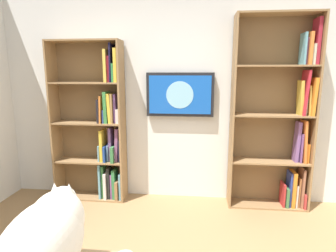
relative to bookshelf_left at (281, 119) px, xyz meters
The scene contains 5 objects.
wall_back 1.26m from the bookshelf_left, ahead, with size 4.52×0.06×2.70m, color silver.
bookshelf_left is the anchor object (origin of this frame).
bookshelf_right 2.21m from the bookshelf_left, ahead, with size 0.89×0.28×1.98m.
wall_mounted_tv 1.22m from the bookshelf_left, ahead, with size 0.82×0.07×0.53m.
cat 2.84m from the bookshelf_left, 56.31° to the left, with size 0.29×0.68×0.38m.
Camera 1 is at (-0.24, 1.26, 1.60)m, focal length 29.80 mm.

